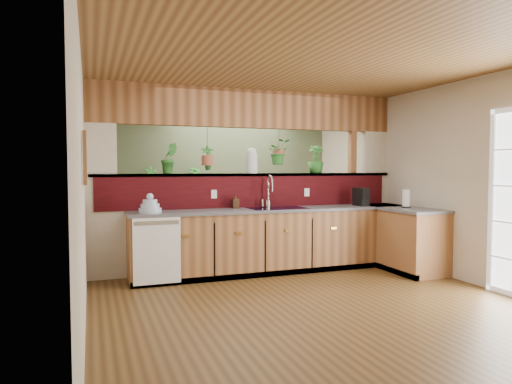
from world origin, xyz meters
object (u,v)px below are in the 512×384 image
object	(u,v)px
faucet	(269,190)
glass_jar	(252,161)
soap_dispenser	(235,201)
coffee_maker	(361,198)
paper_towel	(406,199)
dish_stack	(150,207)
shelving_console	(176,221)

from	to	relation	value
faucet	glass_jar	world-z (taller)	glass_jar
faucet	soap_dispenser	xyz separation A→B (m)	(-0.50, 0.02, -0.15)
coffee_maker	paper_towel	xyz separation A→B (m)	(0.42, -0.51, 0.00)
dish_stack	soap_dispenser	size ratio (longest dim) A/B	1.46
faucet	shelving_console	size ratio (longest dim) A/B	0.29
faucet	dish_stack	world-z (taller)	faucet
faucet	glass_jar	distance (m)	0.51
dish_stack	shelving_console	xyz separation A→B (m)	(0.75, 2.36, -0.48)
faucet	shelving_console	distance (m)	2.42
soap_dispenser	faucet	bearing A→B (deg)	-2.71
faucet	shelving_console	xyz separation A→B (m)	(-0.96, 2.12, -0.65)
dish_stack	shelving_console	size ratio (longest dim) A/B	0.18
shelving_console	soap_dispenser	bearing A→B (deg)	-95.71
soap_dispenser	dish_stack	bearing A→B (deg)	-167.52
glass_jar	paper_towel	bearing A→B (deg)	-24.81
soap_dispenser	glass_jar	xyz separation A→B (m)	(0.32, 0.20, 0.58)
soap_dispenser	coffee_maker	world-z (taller)	coffee_maker
soap_dispenser	paper_towel	distance (m)	2.45
dish_stack	soap_dispenser	xyz separation A→B (m)	(1.21, 0.27, 0.02)
dish_stack	coffee_maker	world-z (taller)	coffee_maker
faucet	coffee_maker	bearing A→B (deg)	-8.38
coffee_maker	glass_jar	distance (m)	1.75
dish_stack	soap_dispenser	distance (m)	1.24
glass_jar	shelving_console	xyz separation A→B (m)	(-0.78, 1.90, -1.08)
paper_towel	shelving_console	world-z (taller)	paper_towel
dish_stack	glass_jar	distance (m)	1.71
dish_stack	coffee_maker	size ratio (longest dim) A/B	1.07
paper_towel	faucet	bearing A→B (deg)	158.72
dish_stack	shelving_console	bearing A→B (deg)	72.34
dish_stack	coffee_maker	xyz separation A→B (m)	(3.13, 0.04, 0.05)
coffee_maker	glass_jar	bearing A→B (deg)	156.35
faucet	soap_dispenser	size ratio (longest dim) A/B	2.36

